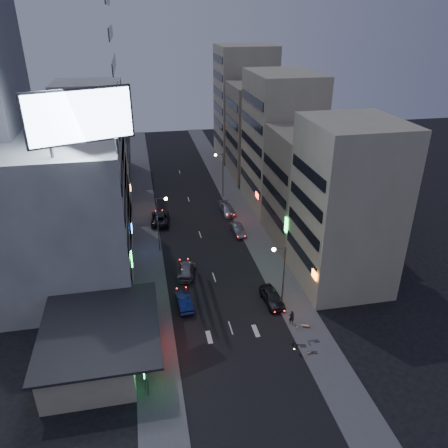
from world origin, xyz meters
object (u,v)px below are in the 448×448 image
object	(u,v)px
road_car_blue	(184,301)
scooter_silver_a	(311,347)
parked_car_right_far	(227,209)
scooter_black_a	(318,347)
scooter_silver_b	(310,320)
scooter_black_b	(306,340)
person	(292,317)
parked_car_right_mid	(238,230)
road_car_silver	(186,270)
parked_car_left	(160,218)
scooter_blue	(319,335)
parked_car_right_near	(272,297)

from	to	relation	value
road_car_blue	scooter_silver_a	xyz separation A→B (m)	(11.45, -9.77, -0.11)
parked_car_right_far	scooter_black_a	xyz separation A→B (m)	(2.02, -34.00, -0.11)
scooter_silver_b	scooter_black_b	bearing A→B (deg)	170.30
person	scooter_silver_a	xyz separation A→B (m)	(0.49, -4.44, -0.29)
parked_car_right_mid	person	xyz separation A→B (m)	(0.93, -21.77, 0.21)
parked_car_right_mid	road_car_blue	xyz separation A→B (m)	(-10.03, -16.43, 0.03)
road_car_silver	person	distance (m)	15.52
parked_car_right_mid	parked_car_left	world-z (taller)	parked_car_left
parked_car_right_far	scooter_silver_a	bearing A→B (deg)	-90.97
road_car_blue	scooter_silver_b	size ratio (longest dim) A/B	2.17
scooter_blue	person	bearing A→B (deg)	32.82
person	scooter_blue	xyz separation A→B (m)	(1.86, -3.00, -0.27)
parked_car_right_far	road_car_blue	size ratio (longest dim) A/B	1.13
parked_car_right_mid	parked_car_left	distance (m)	12.82
scooter_black_b	parked_car_right_far	bearing A→B (deg)	14.86
parked_car_right_far	person	distance (m)	29.39
road_car_silver	person	size ratio (longest dim) A/B	3.10
parked_car_right_far	scooter_silver_b	world-z (taller)	parked_car_right_far
scooter_black_a	scooter_silver_b	distance (m)	3.99
person	scooter_silver_a	size ratio (longest dim) A/B	0.97
scooter_black_b	person	bearing A→B (deg)	18.21
scooter_silver_a	scooter_blue	distance (m)	1.99
parked_car_right_mid	parked_car_left	size ratio (longest dim) A/B	0.73
road_car_blue	scooter_black_b	size ratio (longest dim) A/B	2.55
road_car_blue	scooter_black_a	xyz separation A→B (m)	(12.04, -9.96, -0.12)
scooter_silver_a	scooter_blue	world-z (taller)	scooter_blue
parked_car_right_near	parked_car_right_far	distance (m)	25.32
parked_car_right_near	scooter_black_a	distance (m)	8.92
person	scooter_silver_a	distance (m)	4.48
scooter_black_a	person	bearing A→B (deg)	24.31
scooter_black_a	road_car_silver	bearing A→B (deg)	44.65
parked_car_right_near	road_car_silver	xyz separation A→B (m)	(-8.97, 7.89, -0.09)
parked_car_left	scooter_blue	bearing A→B (deg)	119.41
scooter_silver_a	scooter_silver_b	distance (m)	3.96
road_car_blue	scooter_silver_a	world-z (taller)	road_car_blue
parked_car_right_near	scooter_black_a	world-z (taller)	parked_car_right_near
road_car_silver	scooter_silver_a	xyz separation A→B (m)	(10.39, -16.39, -0.09)
parked_car_right_near	scooter_black_a	size ratio (longest dim) A/B	2.93
road_car_silver	scooter_blue	size ratio (longest dim) A/B	2.89
parked_car_right_near	parked_car_left	world-z (taller)	parked_car_left
scooter_silver_a	scooter_black_b	size ratio (longest dim) A/B	0.94
scooter_silver_a	parked_car_left	bearing A→B (deg)	3.32
road_car_silver	scooter_silver_b	bearing A→B (deg)	144.63
parked_car_right_near	scooter_silver_b	xyz separation A→B (m)	(2.72, -4.76, -0.06)
parked_car_right_mid	scooter_silver_a	xyz separation A→B (m)	(1.42, -26.21, -0.08)
scooter_silver_a	scooter_silver_b	world-z (taller)	scooter_silver_b
parked_car_right_near	person	xyz separation A→B (m)	(0.93, -4.06, 0.11)
parked_car_right_mid	person	distance (m)	21.79
parked_car_right_near	scooter_black_b	world-z (taller)	parked_car_right_near
parked_car_right_near	scooter_blue	distance (m)	7.59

